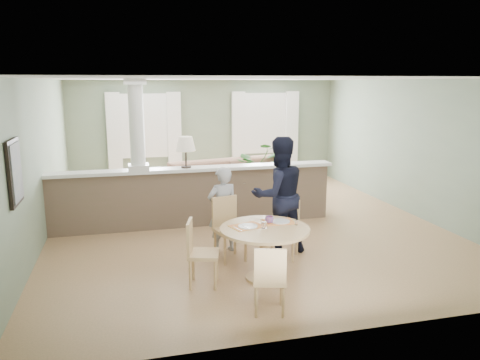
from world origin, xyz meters
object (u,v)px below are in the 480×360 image
object	(u,v)px
chair_far_boy	(228,225)
chair_far_man	(286,226)
chair_near	(270,277)
sofa	(234,184)
child_person	(223,210)
dining_table	(265,238)
chair_side	(198,250)
man_person	(279,195)
houseplant	(254,171)

from	to	relation	value
chair_far_boy	chair_far_man	xyz separation A→B (m)	(0.88, -0.13, -0.04)
chair_far_man	chair_near	bearing A→B (deg)	-83.78
sofa	child_person	bearing A→B (deg)	-118.93
dining_table	sofa	bearing A→B (deg)	82.82
chair_far_boy	chair_near	bearing A→B (deg)	-101.43
dining_table	chair_side	world-z (taller)	chair_side
chair_far_man	chair_side	xyz separation A→B (m)	(-1.48, -0.73, 0.01)
sofa	chair_far_man	world-z (taller)	sofa
sofa	child_person	world-z (taller)	child_person
chair_far_boy	man_person	world-z (taller)	man_person
chair_near	sofa	bearing A→B (deg)	-83.55
houseplant	man_person	bearing A→B (deg)	-99.05
chair_near	child_person	size ratio (longest dim) A/B	0.61
sofa	child_person	distance (m)	2.80
chair_far_boy	chair_far_man	distance (m)	0.89
man_person	sofa	bearing A→B (deg)	-95.21
houseplant	child_person	size ratio (longest dim) A/B	0.98
chair_side	child_person	distance (m)	1.31
chair_side	chair_far_boy	bearing A→B (deg)	-19.56
chair_near	man_person	distance (m)	2.15
chair_side	man_person	size ratio (longest dim) A/B	0.48
sofa	dining_table	distance (m)	3.90
chair_far_man	chair_side	world-z (taller)	chair_side
houseplant	chair_near	bearing A→B (deg)	-103.85
chair_far_man	chair_side	distance (m)	1.64
dining_table	child_person	world-z (taller)	child_person
dining_table	chair_far_boy	bearing A→B (deg)	109.37
houseplant	chair_near	distance (m)	5.38
sofa	chair_far_boy	bearing A→B (deg)	-117.00
chair_side	child_person	size ratio (longest dim) A/B	0.65
dining_table	chair_near	xyz separation A→B (m)	(-0.24, -0.97, -0.12)
sofa	chair_side	world-z (taller)	sofa
sofa	chair_far_man	xyz separation A→B (m)	(0.09, -3.11, -0.01)
sofa	chair_far_boy	distance (m)	3.09
sofa	houseplant	size ratio (longest dim) A/B	2.50
houseplant	chair_near	size ratio (longest dim) A/B	1.60
sofa	dining_table	world-z (taller)	sofa
child_person	man_person	size ratio (longest dim) A/B	0.74
chair_near	child_person	bearing A→B (deg)	-72.73
houseplant	dining_table	bearing A→B (deg)	-103.87
chair_side	man_person	world-z (taller)	man_person
dining_table	child_person	distance (m)	1.24
chair_far_boy	child_person	world-z (taller)	child_person
child_person	chair_far_boy	bearing A→B (deg)	82.13
chair_far_man	child_person	xyz separation A→B (m)	(-0.90, 0.44, 0.20)
chair_far_man	man_person	world-z (taller)	man_person
houseplant	chair_far_boy	size ratio (longest dim) A/B	1.42
chair_far_man	man_person	size ratio (longest dim) A/B	0.48
sofa	houseplant	xyz separation A→B (m)	(0.56, 0.38, 0.18)
chair_far_boy	dining_table	bearing A→B (deg)	-84.27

